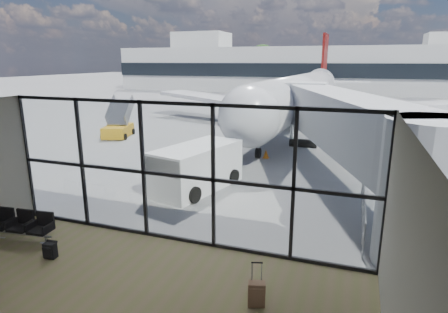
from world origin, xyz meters
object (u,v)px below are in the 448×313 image
Objects in this scene: airliner at (301,94)px; mobile_stairs at (118,129)px; seating_row at (23,224)px; service_van at (195,167)px; backpack at (50,250)px; suitcase at (257,294)px; belt_loader at (261,117)px.

airliner is 9.15× the size of mobile_stairs.
mobile_stairs is (-7.10, 15.48, 0.04)m from seating_row.
backpack is at bearing -88.12° from service_van.
suitcase is 8.64m from service_van.
backpack is at bearing -75.14° from belt_loader.
seating_row is 1.88m from backpack.
suitcase reaches higher than seating_row.
seating_row is at bearing -98.91° from airliner.
suitcase is 0.29× the size of mobile_stairs.
suitcase reaches higher than backpack.
backpack is 0.11× the size of service_van.
seating_row is at bearing -102.90° from service_van.
service_van is at bearing -93.06° from airliner.
airliner is at bearing 99.13° from service_van.
suitcase is 27.18m from belt_loader.
service_van is at bearing 56.82° from seating_row.
suitcase is at bearing -6.75° from backpack.
seating_row is 0.59× the size of mobile_stairs.
airliner is 19.67m from service_van.
seating_row is 0.45× the size of service_van.
airliner is (-2.90, 26.72, 2.37)m from suitcase.
belt_loader is (-3.51, -0.31, -2.13)m from airliner.
airliner reaches higher than suitcase.
mobile_stairs is (-12.22, -10.41, -2.12)m from airliner.
backpack is at bearing 161.53° from suitcase.
airliner is at bearing 23.72° from mobile_stairs.
backpack is 18.42m from mobile_stairs.
airliner is 4.12m from belt_loader.
backpack is 7.28m from service_van.
service_van is (-4.72, 7.20, 0.69)m from suitcase.
airliner reaches higher than belt_loader.
seating_row is 8.07m from suitcase.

